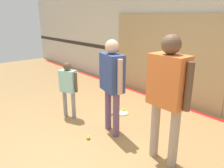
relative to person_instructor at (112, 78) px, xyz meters
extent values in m
plane|color=#A87F4C|center=(0.23, -0.25, -1.02)|extent=(16.00, 16.00, 0.00)
cube|color=beige|center=(0.23, 2.20, 0.58)|extent=(16.00, 0.06, 3.20)
cube|color=#2D2823|center=(0.23, 2.17, 0.00)|extent=(16.00, 0.01, 0.12)
cube|color=tan|center=(-0.57, 2.14, 0.01)|extent=(3.16, 0.05, 2.06)
cube|color=red|center=(0.23, 1.95, -1.02)|extent=(14.40, 0.10, 0.01)
cylinder|color=#6B4C70|center=(-0.15, 0.03, -0.62)|extent=(0.12, 0.12, 0.79)
cylinder|color=#6B4C70|center=(0.15, -0.03, -0.62)|extent=(0.12, 0.12, 0.79)
cube|color=#334784|center=(0.00, 0.00, 0.09)|extent=(0.51, 0.35, 0.63)
sphere|color=#DBAD89|center=(0.00, 0.00, 0.51)|extent=(0.23, 0.23, 0.23)
cylinder|color=#DBAD89|center=(-0.26, 0.06, 0.08)|extent=(0.08, 0.08, 0.56)
cylinder|color=#DBAD89|center=(0.26, -0.06, 0.08)|extent=(0.08, 0.08, 0.56)
cylinder|color=gray|center=(-1.15, -0.29, -0.74)|extent=(0.08, 0.08, 0.55)
cylinder|color=gray|center=(-0.96, -0.21, -0.74)|extent=(0.08, 0.08, 0.55)
cube|color=#99D8D1|center=(-1.05, -0.25, -0.25)|extent=(0.37, 0.29, 0.44)
sphere|color=brown|center=(-1.05, -0.25, 0.05)|extent=(0.16, 0.16, 0.16)
cylinder|color=brown|center=(-1.22, -0.33, -0.25)|extent=(0.06, 0.06, 0.39)
cylinder|color=brown|center=(-0.88, -0.17, -0.25)|extent=(0.06, 0.06, 0.39)
cylinder|color=tan|center=(1.25, 0.02, -0.59)|extent=(0.13, 0.13, 0.86)
cylinder|color=tan|center=(0.92, 0.03, -0.59)|extent=(0.13, 0.13, 0.86)
cube|color=orange|center=(1.09, 0.02, 0.18)|extent=(0.51, 0.29, 0.68)
sphere|color=brown|center=(1.09, 0.02, 0.65)|extent=(0.25, 0.25, 0.25)
cylinder|color=brown|center=(1.38, 0.01, 0.18)|extent=(0.09, 0.09, 0.61)
cylinder|color=brown|center=(0.79, 0.03, 0.18)|extent=(0.09, 0.09, 0.61)
torus|color=#C6D838|center=(-0.45, 0.68, -1.01)|extent=(0.35, 0.35, 0.02)
cylinder|color=silver|center=(-0.45, 0.68, -1.01)|extent=(0.24, 0.24, 0.01)
cylinder|color=black|center=(-0.52, 0.46, -1.01)|extent=(0.08, 0.19, 0.02)
sphere|color=black|center=(-0.55, 0.37, -1.01)|extent=(0.03, 0.03, 0.03)
sphere|color=#CCE038|center=(-0.07, -0.47, -0.99)|extent=(0.07, 0.07, 0.07)
sphere|color=#CCE038|center=(-0.51, 0.78, -0.99)|extent=(0.07, 0.07, 0.07)
camera|label=1|loc=(2.65, -2.30, 0.99)|focal=35.00mm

